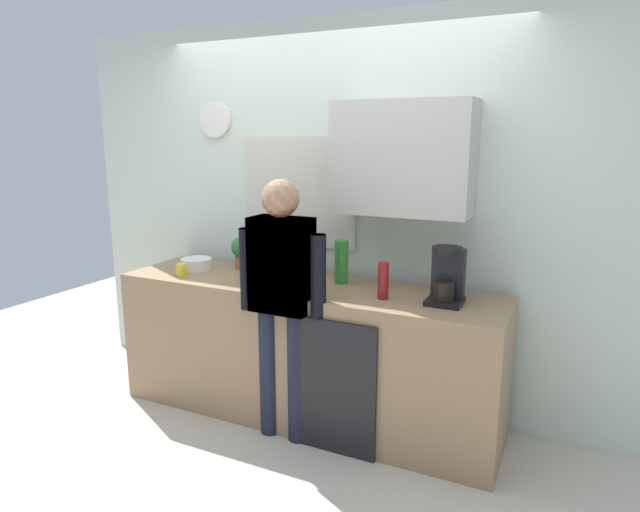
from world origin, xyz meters
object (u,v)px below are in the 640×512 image
bottle_clear_soda (341,262)px  potted_plant (242,250)px  mixing_bowl (196,264)px  bottle_olive_oil (260,267)px  person_at_sink (282,290)px  cup_yellow_cup (181,270)px  person_guest (282,290)px  coffee_maker (447,278)px  bottle_red_vinegar (383,280)px

bottle_clear_soda → potted_plant: bottle_clear_soda is taller
mixing_bowl → potted_plant: size_ratio=0.96×
bottle_olive_oil → potted_plant: bottle_olive_oil is taller
mixing_bowl → person_at_sink: (0.89, -0.33, 0.00)m
bottle_clear_soda → mixing_bowl: bearing=-173.9°
bottle_olive_oil → person_at_sink: 0.29m
cup_yellow_cup → person_guest: 0.86m
mixing_bowl → cup_yellow_cup: bearing=-80.8°
potted_plant → mixing_bowl: bearing=-149.2°
cup_yellow_cup → potted_plant: size_ratio=0.37×
bottle_clear_soda → coffee_maker: bearing=-11.0°
coffee_maker → person_guest: size_ratio=0.21×
bottle_red_vinegar → potted_plant: size_ratio=0.96×
bottle_red_vinegar → cup_yellow_cup: bottle_red_vinegar is taller
bottle_red_vinegar → bottle_clear_soda: bearing=148.7°
bottle_red_vinegar → bottle_clear_soda: bottle_clear_soda is taller
mixing_bowl → person_at_sink: bearing=-20.2°
bottle_olive_oil → mixing_bowl: bottle_olive_oil is taller
coffee_maker → cup_yellow_cup: size_ratio=3.88×
potted_plant → bottle_clear_soda: bearing=-3.6°
coffee_maker → bottle_red_vinegar: bearing=-167.0°
mixing_bowl → potted_plant: potted_plant is taller
bottle_red_vinegar → mixing_bowl: size_ratio=1.00×
mixing_bowl → person_guest: 0.95m
coffee_maker → bottle_red_vinegar: (-0.35, -0.08, -0.04)m
coffee_maker → bottle_olive_oil: bearing=-172.0°
person_at_sink → cup_yellow_cup: bearing=168.8°
bottle_red_vinegar → person_at_sink: size_ratio=0.14×
coffee_maker → potted_plant: size_ratio=1.43×
potted_plant → person_guest: 0.79m
person_at_sink → person_guest: same height
bottle_clear_soda → mixing_bowl: bottle_clear_soda is taller
coffee_maker → bottle_clear_soda: (-0.71, 0.14, -0.01)m
bottle_olive_oil → bottle_red_vinegar: bottle_olive_oil is taller
bottle_red_vinegar → potted_plant: bearing=166.9°
person_guest → cup_yellow_cup: bearing=-34.4°
person_guest → potted_plant: bearing=-65.0°
bottle_red_vinegar → mixing_bowl: bottle_red_vinegar is taller
bottle_clear_soda → potted_plant: (-0.80, 0.05, -0.01)m
coffee_maker → bottle_olive_oil: (-1.14, -0.16, -0.02)m
bottle_clear_soda → person_guest: person_guest is taller
person_guest → bottle_red_vinegar: bearing=176.0°
coffee_maker → person_at_sink: (-0.90, -0.30, -0.10)m
bottle_olive_oil → person_guest: person_guest is taller
bottle_red_vinegar → person_guest: (-0.55, -0.22, -0.07)m
bottle_clear_soda → person_guest: bearing=-113.2°
potted_plant → person_at_sink: size_ratio=0.14×
potted_plant → bottle_red_vinegar: bearing=-13.1°
coffee_maker → mixing_bowl: 1.79m
bottle_red_vinegar → person_at_sink: bearing=-158.0°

